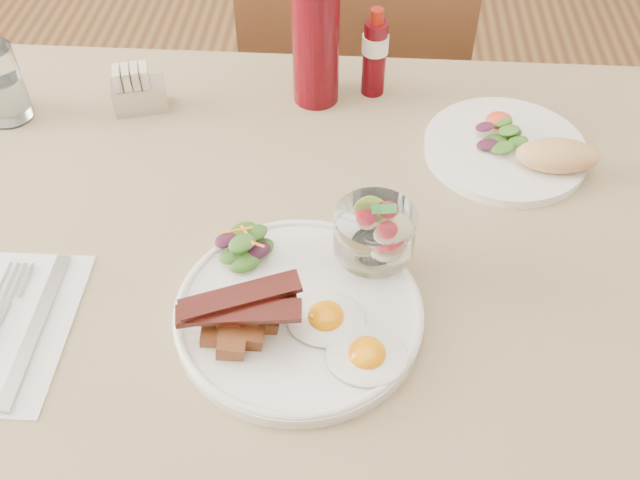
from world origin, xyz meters
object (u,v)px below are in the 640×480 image
fruit_cup (374,232)px  water_glass (1,88)px  hot_sauce_bottle (375,54)px  second_plate (517,149)px  chair_far (353,92)px  ketchup_bottle (316,43)px  table (340,300)px  main_plate (299,313)px  sugar_caddy (138,92)px

fruit_cup → water_glass: size_ratio=0.83×
hot_sauce_bottle → water_glass: bearing=-169.6°
second_plate → hot_sauce_bottle: hot_sauce_bottle is taller
water_glass → fruit_cup: bearing=-26.6°
water_glass → chair_far: bearing=39.7°
hot_sauce_bottle → water_glass: (-0.54, -0.10, -0.02)m
chair_far → ketchup_bottle: 0.47m
fruit_cup → hot_sauce_bottle: size_ratio=0.68×
table → chair_far: size_ratio=1.43×
main_plate → ketchup_bottle: ketchup_bottle is taller
main_plate → second_plate: bearing=46.8°
main_plate → fruit_cup: size_ratio=2.97×
table → water_glass: water_glass is taller
fruit_cup → sugar_caddy: fruit_cup is taller
table → hot_sauce_bottle: (0.03, 0.34, 0.16)m
chair_far → second_plate: 0.57m
hot_sauce_bottle → water_glass: 0.54m
table → water_glass: (-0.50, 0.25, 0.14)m
table → second_plate: bearing=40.2°
water_glass → ketchup_bottle: bearing=9.6°
fruit_cup → water_glass: bearing=153.4°
sugar_caddy → ketchup_bottle: bearing=-6.7°
chair_far → ketchup_bottle: ketchup_bottle is taller
fruit_cup → second_plate: 0.30m
chair_far → main_plate: chair_far is taller
table → ketchup_bottle: 0.37m
second_plate → hot_sauce_bottle: 0.25m
sugar_caddy → water_glass: (-0.19, -0.03, 0.02)m
hot_sauce_bottle → sugar_caddy: size_ratio=1.60×
ketchup_bottle → sugar_caddy: bearing=-170.5°
main_plate → sugar_caddy: 0.46m
main_plate → hot_sauce_bottle: bearing=80.2°
sugar_caddy → hot_sauce_bottle: bearing=-5.4°
main_plate → second_plate: size_ratio=1.21×
table → second_plate: size_ratio=5.73×
chair_far → water_glass: bearing=-140.3°
second_plate → water_glass: size_ratio=2.03×
chair_far → ketchup_bottle: bearing=-98.8°
table → second_plate: second_plate is taller
water_glass → second_plate: bearing=-3.7°
table → chair_far: (0.00, 0.66, -0.14)m
main_plate → second_plate: 0.41m
second_plate → hot_sauce_bottle: (-0.20, 0.15, 0.05)m
fruit_cup → table: bearing=146.9°
chair_far → water_glass: size_ratio=8.15×
ketchup_bottle → sugar_caddy: ketchup_bottle is taller
fruit_cup → ketchup_bottle: size_ratio=0.46×
main_plate → second_plate: second_plate is taller
second_plate → hot_sauce_bottle: size_ratio=1.67×
sugar_caddy → fruit_cup: bearing=-56.8°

